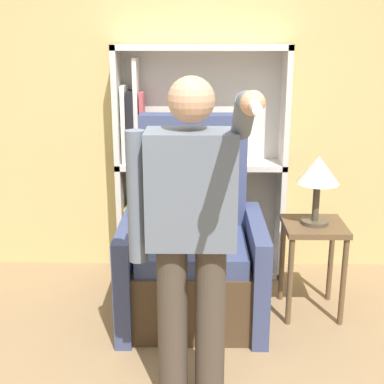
{
  "coord_description": "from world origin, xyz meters",
  "views": [
    {
      "loc": [
        0.07,
        -2.01,
        1.81
      ],
      "look_at": [
        0.03,
        0.75,
        0.98
      ],
      "focal_mm": 50.0,
      "sensor_mm": 36.0,
      "label": 1
    }
  ],
  "objects_px": {
    "armchair": "(193,256)",
    "side_table": "(313,242)",
    "table_lamp": "(318,174)",
    "bookcase": "(186,166)",
    "person_standing": "(191,228)"
  },
  "relations": [
    {
      "from": "person_standing",
      "to": "side_table",
      "type": "height_order",
      "value": "person_standing"
    },
    {
      "from": "armchair",
      "to": "side_table",
      "type": "bearing_deg",
      "value": 0.74
    },
    {
      "from": "side_table",
      "to": "table_lamp",
      "type": "relative_size",
      "value": 1.4
    },
    {
      "from": "table_lamp",
      "to": "armchair",
      "type": "bearing_deg",
      "value": -179.26
    },
    {
      "from": "armchair",
      "to": "table_lamp",
      "type": "bearing_deg",
      "value": 0.74
    },
    {
      "from": "table_lamp",
      "to": "side_table",
      "type": "bearing_deg",
      "value": -90.0
    },
    {
      "from": "bookcase",
      "to": "table_lamp",
      "type": "xyz_separation_m",
      "value": [
        0.85,
        -0.64,
        0.12
      ]
    },
    {
      "from": "bookcase",
      "to": "table_lamp",
      "type": "relative_size",
      "value": 3.87
    },
    {
      "from": "armchair",
      "to": "person_standing",
      "type": "bearing_deg",
      "value": -89.8
    },
    {
      "from": "armchair",
      "to": "side_table",
      "type": "xyz_separation_m",
      "value": [
        0.79,
        0.01,
        0.1
      ]
    },
    {
      "from": "side_table",
      "to": "table_lamp",
      "type": "distance_m",
      "value": 0.46
    },
    {
      "from": "bookcase",
      "to": "table_lamp",
      "type": "distance_m",
      "value": 1.07
    },
    {
      "from": "armchair",
      "to": "person_standing",
      "type": "relative_size",
      "value": 0.79
    },
    {
      "from": "armchair",
      "to": "table_lamp",
      "type": "xyz_separation_m",
      "value": [
        0.79,
        0.01,
        0.56
      ]
    },
    {
      "from": "bookcase",
      "to": "armchair",
      "type": "distance_m",
      "value": 0.79
    }
  ]
}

